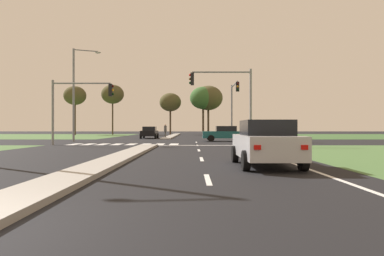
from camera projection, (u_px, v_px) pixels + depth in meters
The scene contains 33 objects.
ground_plane at pixel (159, 142), 34.28m from camera, with size 200.00×200.00×0.00m, color black.
grass_verge_far_left at pixel (16, 136), 58.76m from camera, with size 35.00×35.00×0.01m, color #476B38.
grass_verge_far_right at pixel (329, 136), 58.80m from camera, with size 35.00×35.00×0.01m, color #385B2D.
median_island_near at pixel (119, 158), 15.28m from camera, with size 1.20×22.00×0.14m, color gray.
median_island_far at pixel (173, 135), 59.28m from camera, with size 1.20×36.00×0.14m, color gray.
lane_dash_near at pixel (207, 179), 9.27m from camera, with size 0.14×2.00×0.01m, color silver.
lane_dash_second at pixel (201, 159), 15.27m from camera, with size 0.14×2.00×0.01m, color silver.
lane_dash_third at pixel (199, 150), 21.27m from camera, with size 0.14×2.00×0.01m, color silver.
lane_dash_fourth at pixel (197, 145), 27.27m from camera, with size 0.14×2.00×0.01m, color silver.
lane_dash_fifth at pixel (196, 142), 33.27m from camera, with size 0.14×2.00×0.01m, color silver.
edge_line_right at pixel (275, 157), 16.29m from camera, with size 0.14×24.00×0.01m, color silver.
stop_bar_near at pixel (201, 145), 27.28m from camera, with size 6.40×0.50×0.01m, color silver.
crosswalk_bar_near at pixel (74, 144), 29.08m from camera, with size 0.70×2.80×0.01m, color silver.
crosswalk_bar_second at pixel (88, 144), 29.08m from camera, with size 0.70×2.80×0.01m, color silver.
crosswalk_bar_third at pixel (103, 144), 29.08m from camera, with size 0.70×2.80×0.01m, color silver.
crosswalk_bar_fourth at pixel (117, 144), 29.08m from camera, with size 0.70×2.80×0.01m, color silver.
crosswalk_bar_fifth at pixel (131, 144), 29.08m from camera, with size 0.70×2.80×0.01m, color silver.
crosswalk_bar_sixth at pixel (145, 144), 29.08m from camera, with size 0.70×2.80×0.01m, color silver.
crosswalk_bar_seventh at pixel (160, 144), 29.08m from camera, with size 0.70×2.80×0.01m, color silver.
crosswalk_bar_eighth at pixel (174, 144), 29.08m from camera, with size 0.70×2.80×0.01m, color silver.
car_silver_near at pixel (265, 143), 12.49m from camera, with size 2.00×4.44×1.59m.
car_teal_second at pixel (224, 133), 35.70m from camera, with size 4.32×2.08×1.51m.
car_black_third at pixel (149, 132), 45.44m from camera, with size 2.01×4.55×1.49m.
traffic_signal_near_left at pixel (76, 100), 27.67m from camera, with size 4.79×0.32×5.01m.
traffic_signal_near_right at pixel (228, 93), 27.68m from camera, with size 4.83×0.32×5.86m.
traffic_signal_far_right at pixel (233, 100), 38.93m from camera, with size 0.32×5.57×6.18m.
street_lamp_second at pixel (76, 89), 34.32m from camera, with size 2.47×1.10×8.87m.
pedestrian_at_median at pixel (165, 129), 44.78m from camera, with size 0.34×0.34×1.67m.
treeline_near at pixel (75, 96), 67.35m from camera, with size 4.14×4.14×9.13m.
treeline_second at pixel (112, 94), 69.49m from camera, with size 4.32×4.32×9.66m.
treeline_third at pixel (170, 102), 70.18m from camera, with size 4.20×4.20×8.11m.
treeline_fourth at pixel (203, 98), 68.50m from camera, with size 5.02×5.02×9.14m.
treeline_fifth at pixel (208, 98), 68.95m from camera, with size 5.51×5.51×9.38m.
Camera 1 is at (3.09, -4.28, 1.33)m, focal length 33.78 mm.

